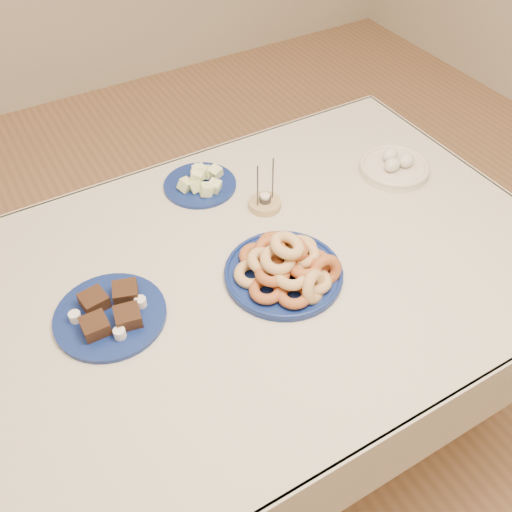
# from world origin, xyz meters

# --- Properties ---
(ground) EXTENTS (5.00, 5.00, 0.00)m
(ground) POSITION_xyz_m (0.00, 0.00, 0.00)
(ground) COLOR #996B48
(ground) RESTS_ON ground
(dining_table) EXTENTS (1.71, 1.11, 0.75)m
(dining_table) POSITION_xyz_m (0.00, 0.00, 0.64)
(dining_table) COLOR brown
(dining_table) RESTS_ON ground
(donut_platter) EXTENTS (0.40, 0.40, 0.14)m
(donut_platter) POSITION_xyz_m (0.08, -0.07, 0.79)
(donut_platter) COLOR navy
(donut_platter) RESTS_ON dining_table
(melon_plate) EXTENTS (0.29, 0.29, 0.08)m
(melon_plate) POSITION_xyz_m (0.05, 0.38, 0.77)
(melon_plate) COLOR navy
(melon_plate) RESTS_ON dining_table
(brownie_plate) EXTENTS (0.28, 0.28, 0.05)m
(brownie_plate) POSITION_xyz_m (-0.36, 0.03, 0.77)
(brownie_plate) COLOR navy
(brownie_plate) RESTS_ON dining_table
(candle_holder) EXTENTS (0.11, 0.11, 0.16)m
(candle_holder) POSITION_xyz_m (0.18, 0.20, 0.77)
(candle_holder) COLOR tan
(candle_holder) RESTS_ON dining_table
(egg_bowl) EXTENTS (0.24, 0.24, 0.07)m
(egg_bowl) POSITION_xyz_m (0.61, 0.14, 0.77)
(egg_bowl) COLOR beige
(egg_bowl) RESTS_ON dining_table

